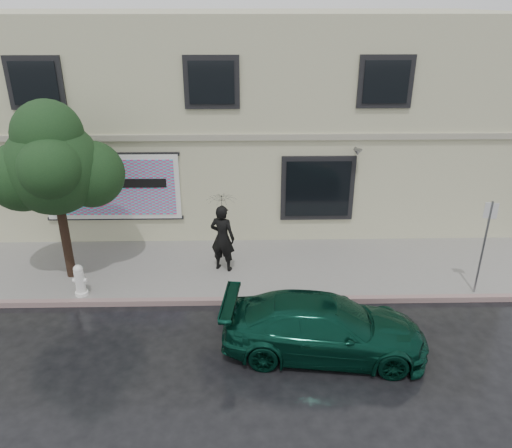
{
  "coord_description": "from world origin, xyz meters",
  "views": [
    {
      "loc": [
        0.95,
        -9.69,
        7.38
      ],
      "look_at": [
        1.21,
        2.2,
        1.99
      ],
      "focal_mm": 35.0,
      "sensor_mm": 36.0,
      "label": 1
    }
  ],
  "objects_px": {
    "fire_hydrant": "(80,280)",
    "street_tree": "(53,168)",
    "pedestrian": "(223,238)",
    "car": "(324,327)"
  },
  "relations": [
    {
      "from": "pedestrian",
      "to": "street_tree",
      "type": "distance_m",
      "value": 4.87
    },
    {
      "from": "car",
      "to": "fire_hydrant",
      "type": "relative_size",
      "value": 5.11
    },
    {
      "from": "car",
      "to": "fire_hydrant",
      "type": "height_order",
      "value": "car"
    },
    {
      "from": "car",
      "to": "pedestrian",
      "type": "relative_size",
      "value": 2.28
    },
    {
      "from": "pedestrian",
      "to": "street_tree",
      "type": "bearing_deg",
      "value": 25.08
    },
    {
      "from": "pedestrian",
      "to": "fire_hydrant",
      "type": "distance_m",
      "value": 4.0
    },
    {
      "from": "car",
      "to": "fire_hydrant",
      "type": "distance_m",
      "value": 6.57
    },
    {
      "from": "fire_hydrant",
      "to": "street_tree",
      "type": "bearing_deg",
      "value": 114.29
    },
    {
      "from": "car",
      "to": "pedestrian",
      "type": "distance_m",
      "value": 4.37
    },
    {
      "from": "fire_hydrant",
      "to": "pedestrian",
      "type": "bearing_deg",
      "value": 13.88
    }
  ]
}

